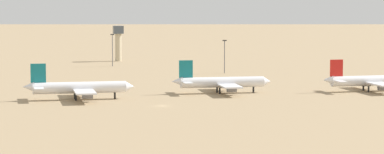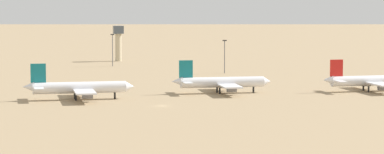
% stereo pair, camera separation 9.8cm
% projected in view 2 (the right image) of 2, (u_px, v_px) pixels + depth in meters
% --- Properties ---
extents(ground, '(4000.00, 4000.00, 0.00)m').
position_uv_depth(ground, '(162.00, 106.00, 280.97)').
color(ground, '#9E8460').
extents(parked_jet_teal_2, '(36.48, 30.56, 12.08)m').
position_uv_depth(parked_jet_teal_2, '(78.00, 88.00, 297.07)').
color(parked_jet_teal_2, white).
rests_on(parked_jet_teal_2, ground).
extents(parked_jet_teal_3, '(35.26, 29.48, 11.69)m').
position_uv_depth(parked_jet_teal_3, '(221.00, 82.00, 316.16)').
color(parked_jet_teal_3, white).
rests_on(parked_jet_teal_3, ground).
extents(parked_jet_red_4, '(34.92, 29.37, 11.54)m').
position_uv_depth(parked_jet_red_4, '(369.00, 81.00, 322.36)').
color(parked_jet_red_4, white).
rests_on(parked_jet_red_4, ground).
extents(control_tower, '(5.20, 5.20, 18.09)m').
position_uv_depth(control_tower, '(118.00, 40.00, 463.44)').
color(control_tower, '#C6B793').
rests_on(control_tower, ground).
extents(light_pole_west, '(1.80, 0.50, 15.40)m').
position_uv_depth(light_pole_west, '(112.00, 48.00, 431.12)').
color(light_pole_west, '#59595E').
rests_on(light_pole_west, ground).
extents(light_pole_mid, '(1.80, 0.50, 14.55)m').
position_uv_depth(light_pole_mid, '(225.00, 54.00, 393.58)').
color(light_pole_mid, '#59595E').
rests_on(light_pole_mid, ground).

